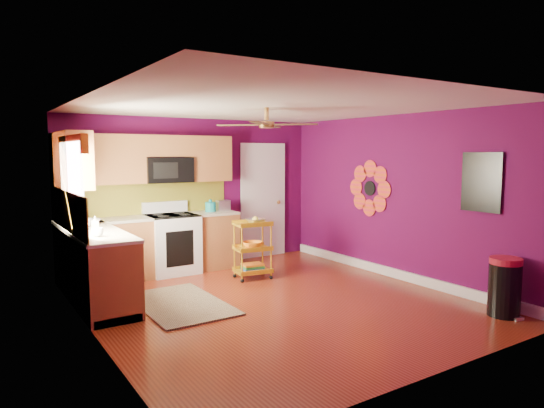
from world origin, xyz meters
TOP-DOWN VIEW (x-y plane):
  - ground at (0.00, 0.00)m, footprint 5.00×5.00m
  - room_envelope at (0.03, 0.00)m, footprint 4.54×5.04m
  - lower_cabinets at (-1.35, 1.82)m, footprint 2.81×2.31m
  - electric_range at (-0.55, 2.17)m, footprint 0.76×0.66m
  - upper_cabinetry at (-1.24, 2.17)m, footprint 2.80×2.30m
  - left_window at (-2.22, 1.05)m, footprint 0.08×1.35m
  - panel_door at (1.35, 2.47)m, footprint 0.95×0.11m
  - right_wall_art at (2.23, -0.34)m, footprint 0.04×2.74m
  - ceiling_fan at (0.00, 0.20)m, footprint 1.01×1.01m
  - shag_rug at (-1.09, 0.54)m, footprint 1.00×1.62m
  - rolling_cart at (0.36, 1.16)m, footprint 0.58×0.46m
  - trash_can at (1.97, -1.93)m, footprint 0.43×0.44m
  - teal_kettle at (0.17, 2.24)m, footprint 0.18×0.18m
  - toaster at (0.40, 2.23)m, footprint 0.22×0.15m
  - soap_bottle_a at (-1.93, 1.26)m, footprint 0.08×0.08m
  - soap_bottle_b at (-1.97, 1.58)m, footprint 0.13×0.13m
  - counter_dish at (-1.86, 1.85)m, footprint 0.28×0.28m
  - counter_cup at (-2.03, 0.71)m, footprint 0.13×0.13m

SIDE VIEW (x-z plane):
  - ground at x=0.00m, z-range 0.00..0.00m
  - shag_rug at x=-1.09m, z-range 0.00..0.02m
  - trash_can at x=1.97m, z-range 0.00..0.70m
  - lower_cabinets at x=-1.35m, z-range -0.04..0.90m
  - electric_range at x=-0.55m, z-range -0.08..1.05m
  - rolling_cart at x=0.36m, z-range 0.01..0.97m
  - counter_dish at x=-1.86m, z-range 0.94..1.01m
  - counter_cup at x=-2.03m, z-range 0.94..1.05m
  - soap_bottle_b at x=-1.97m, z-range 0.94..1.10m
  - teal_kettle at x=0.17m, z-range 0.92..1.13m
  - panel_door at x=1.35m, z-range -0.05..2.10m
  - soap_bottle_a at x=-1.93m, z-range 0.94..1.12m
  - toaster at x=0.40m, z-range 0.94..1.12m
  - right_wall_art at x=2.23m, z-range 0.92..1.96m
  - room_envelope at x=0.03m, z-range 0.37..2.89m
  - left_window at x=-2.22m, z-range 1.20..2.28m
  - upper_cabinetry at x=-1.24m, z-range 1.17..2.43m
  - ceiling_fan at x=0.00m, z-range 2.16..2.42m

